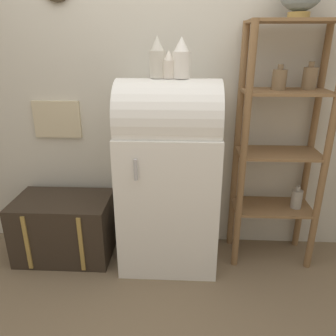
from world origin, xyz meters
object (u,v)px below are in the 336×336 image
at_px(refrigerator, 169,175).
at_px(vase_right, 181,59).
at_px(suitcase_trunk, 65,227).
at_px(vase_center, 169,65).
at_px(vase_left, 157,59).

relative_size(refrigerator, vase_right, 5.48).
bearing_deg(suitcase_trunk, vase_center, -0.51).
distance_m(refrigerator, vase_right, 0.82).
height_order(vase_left, vase_center, vase_left).
height_order(vase_left, vase_right, vase_left).
height_order(refrigerator, vase_left, vase_left).
distance_m(suitcase_trunk, vase_center, 1.52).
height_order(refrigerator, vase_right, vase_right).
bearing_deg(suitcase_trunk, refrigerator, -0.61).
bearing_deg(vase_right, vase_left, 176.94).
relative_size(vase_left, vase_center, 1.51).
xyz_separation_m(suitcase_trunk, vase_center, (0.85, -0.01, 1.26)).
xyz_separation_m(suitcase_trunk, vase_left, (0.77, 0.00, 1.30)).
relative_size(refrigerator, vase_center, 8.05).
xyz_separation_m(vase_left, vase_center, (0.08, -0.01, -0.04)).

